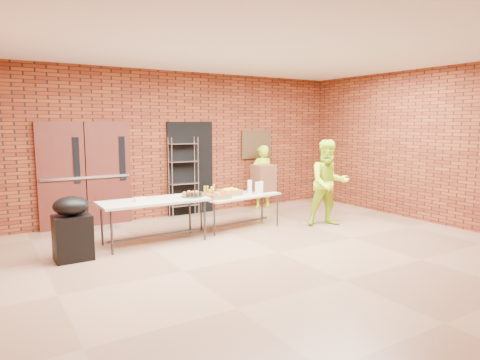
# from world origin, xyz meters

# --- Properties ---
(room) EXTENTS (8.08, 7.08, 3.28)m
(room) POSITION_xyz_m (0.00, 0.00, 1.60)
(room) COLOR #836047
(room) RESTS_ON ground
(double_doors) EXTENTS (1.78, 0.12, 2.10)m
(double_doors) POSITION_xyz_m (-2.20, 3.44, 1.05)
(double_doors) COLOR #4D1B16
(double_doors) RESTS_ON room
(dark_doorway) EXTENTS (1.10, 0.06, 2.10)m
(dark_doorway) POSITION_xyz_m (0.10, 3.46, 1.05)
(dark_doorway) COLOR black
(dark_doorway) RESTS_ON room
(bronze_plaque) EXTENTS (0.85, 0.04, 0.70)m
(bronze_plaque) POSITION_xyz_m (1.90, 3.45, 1.55)
(bronze_plaque) COLOR #432D1A
(bronze_plaque) RESTS_ON room
(wire_rack) EXTENTS (0.66, 0.25, 1.77)m
(wire_rack) POSITION_xyz_m (-0.13, 3.32, 0.88)
(wire_rack) COLOR #B4B3BA
(wire_rack) RESTS_ON room
(table_left) EXTENTS (1.85, 0.78, 0.76)m
(table_left) POSITION_xyz_m (-1.48, 1.59, 0.69)
(table_left) COLOR #C6B497
(table_left) RESTS_ON room
(table_right) EXTENTS (1.70, 0.89, 0.67)m
(table_right) POSITION_xyz_m (0.34, 1.71, 0.61)
(table_right) COLOR #C6B497
(table_right) RESTS_ON room
(basket_bananas) EXTENTS (0.43, 0.34, 0.13)m
(basket_bananas) POSITION_xyz_m (-0.35, 1.66, 0.73)
(basket_bananas) COLOR olive
(basket_bananas) RESTS_ON table_right
(basket_oranges) EXTENTS (0.43, 0.34, 0.13)m
(basket_oranges) POSITION_xyz_m (0.15, 1.80, 0.73)
(basket_oranges) COLOR olive
(basket_oranges) RESTS_ON table_right
(basket_apples) EXTENTS (0.40, 0.31, 0.12)m
(basket_apples) POSITION_xyz_m (-0.21, 1.57, 0.72)
(basket_apples) COLOR olive
(basket_apples) RESTS_ON table_right
(muffin_tray) EXTENTS (0.41, 0.41, 0.10)m
(muffin_tray) POSITION_xyz_m (-0.77, 1.53, 0.80)
(muffin_tray) COLOR #144C23
(muffin_tray) RESTS_ON table_left
(napkin_box) EXTENTS (0.19, 0.13, 0.06)m
(napkin_box) POSITION_xyz_m (-1.72, 1.57, 0.79)
(napkin_box) COLOR silver
(napkin_box) RESTS_ON table_left
(coffee_dispenser) EXTENTS (0.42, 0.37, 0.55)m
(coffee_dispenser) POSITION_xyz_m (1.00, 1.85, 0.94)
(coffee_dispenser) COLOR #532E1C
(coffee_dispenser) RESTS_ON table_right
(cup_stack_front) EXTENTS (0.08, 0.08, 0.24)m
(cup_stack_front) POSITION_xyz_m (0.70, 1.65, 0.78)
(cup_stack_front) COLOR silver
(cup_stack_front) RESTS_ON table_right
(cup_stack_mid) EXTENTS (0.09, 0.09, 0.26)m
(cup_stack_mid) POSITION_xyz_m (0.71, 1.51, 0.80)
(cup_stack_mid) COLOR silver
(cup_stack_mid) RESTS_ON table_right
(cup_stack_back) EXTENTS (0.09, 0.09, 0.27)m
(cup_stack_back) POSITION_xyz_m (0.61, 1.77, 0.80)
(cup_stack_back) COLOR silver
(cup_stack_back) RESTS_ON table_right
(covered_grill) EXTENTS (0.54, 0.45, 0.98)m
(covered_grill) POSITION_xyz_m (-2.86, 1.36, 0.49)
(covered_grill) COLOR black
(covered_grill) RESTS_ON room
(volunteer_woman) EXTENTS (0.58, 0.40, 1.54)m
(volunteer_woman) POSITION_xyz_m (1.83, 3.10, 0.77)
(volunteer_woman) COLOR #AAD517
(volunteer_woman) RESTS_ON room
(volunteer_man) EXTENTS (1.03, 0.93, 1.74)m
(volunteer_man) POSITION_xyz_m (1.99, 0.97, 0.87)
(volunteer_man) COLOR #AAD517
(volunteer_man) RESTS_ON room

